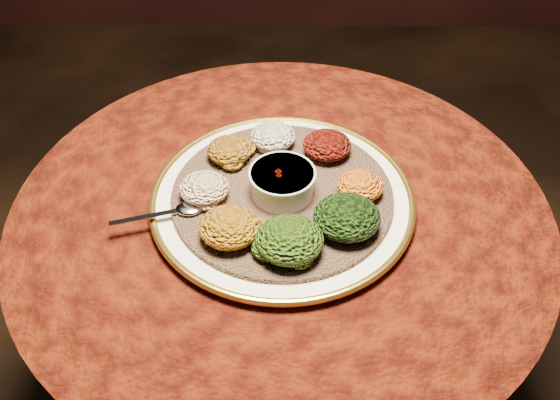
{
  "coord_description": "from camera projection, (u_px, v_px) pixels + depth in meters",
  "views": [
    {
      "loc": [
        0.01,
        -0.79,
        1.52
      ],
      "look_at": [
        -0.0,
        -0.01,
        0.76
      ],
      "focal_mm": 40.0,
      "sensor_mm": 36.0,
      "label": 1
    }
  ],
  "objects": [
    {
      "name": "portion_kitfo",
      "position": [
        327.0,
        145.0,
        1.15
      ],
      "size": [
        0.09,
        0.09,
        0.04
      ],
      "primitive_type": "ellipsoid",
      "color": "black",
      "rests_on": "injera"
    },
    {
      "name": "injera",
      "position": [
        282.0,
        195.0,
        1.1
      ],
      "size": [
        0.42,
        0.42,
        0.01
      ],
      "primitive_type": "cylinder",
      "rotation": [
        0.0,
        0.0,
        -0.07
      ],
      "color": "#875D43",
      "rests_on": "platter"
    },
    {
      "name": "portion_timatim",
      "position": [
        204.0,
        188.0,
        1.07
      ],
      "size": [
        0.09,
        0.08,
        0.04
      ],
      "primitive_type": "ellipsoid",
      "color": "maroon",
      "rests_on": "injera"
    },
    {
      "name": "portion_gomen",
      "position": [
        347.0,
        217.0,
        1.01
      ],
      "size": [
        0.11,
        0.11,
        0.05
      ],
      "primitive_type": "ellipsoid",
      "color": "black",
      "rests_on": "injera"
    },
    {
      "name": "portion_ayib",
      "position": [
        273.0,
        136.0,
        1.18
      ],
      "size": [
        0.09,
        0.08,
        0.04
      ],
      "primitive_type": "ellipsoid",
      "color": "beige",
      "rests_on": "injera"
    },
    {
      "name": "portion_kik",
      "position": [
        230.0,
        227.0,
        1.0
      ],
      "size": [
        0.1,
        0.09,
        0.05
      ],
      "primitive_type": "ellipsoid",
      "color": "#A26C0E",
      "rests_on": "injera"
    },
    {
      "name": "spoon",
      "position": [
        182.0,
        210.0,
        1.06
      ],
      "size": [
        0.15,
        0.06,
        0.01
      ],
      "rotation": [
        0.0,
        0.0,
        -2.86
      ],
      "color": "silver",
      "rests_on": "injera"
    },
    {
      "name": "portion_tikil",
      "position": [
        360.0,
        186.0,
        1.08
      ],
      "size": [
        0.08,
        0.08,
        0.04
      ],
      "primitive_type": "ellipsoid",
      "color": "#B3680E",
      "rests_on": "injera"
    },
    {
      "name": "platter",
      "position": [
        282.0,
        199.0,
        1.1
      ],
      "size": [
        0.47,
        0.47,
        0.02
      ],
      "rotation": [
        0.0,
        0.0,
        -0.06
      ],
      "color": "white",
      "rests_on": "table"
    },
    {
      "name": "portion_mixveg",
      "position": [
        289.0,
        240.0,
        0.98
      ],
      "size": [
        0.11,
        0.1,
        0.05
      ],
      "primitive_type": "ellipsoid",
      "color": "#9B2F0A",
      "rests_on": "injera"
    },
    {
      "name": "table",
      "position": [
        281.0,
        271.0,
        1.23
      ],
      "size": [
        0.96,
        0.96,
        0.73
      ],
      "color": "black",
      "rests_on": "ground"
    },
    {
      "name": "stew_bowl",
      "position": [
        282.0,
        181.0,
        1.07
      ],
      "size": [
        0.12,
        0.12,
        0.05
      ],
      "color": "silver",
      "rests_on": "injera"
    },
    {
      "name": "portion_shiro",
      "position": [
        229.0,
        150.0,
        1.15
      ],
      "size": [
        0.08,
        0.08,
        0.04
      ],
      "primitive_type": "ellipsoid",
      "color": "#A05813",
      "rests_on": "injera"
    }
  ]
}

